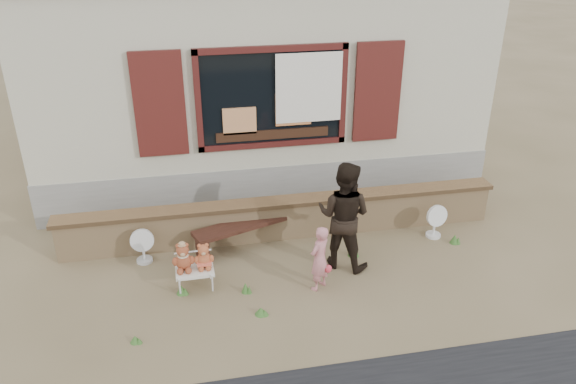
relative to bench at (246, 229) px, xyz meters
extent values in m
plane|color=brown|center=(0.64, -0.80, -0.32)|extent=(80.00, 80.00, 0.00)
cube|color=#A6A086|center=(0.64, 3.70, 2.08)|extent=(8.00, 5.00, 3.20)
cube|color=gray|center=(0.64, 3.70, 0.08)|extent=(8.04, 5.04, 0.80)
cube|color=black|center=(0.64, 1.17, 1.73)|extent=(2.30, 0.04, 1.50)
cube|color=#431513|center=(0.64, 1.15, 2.53)|extent=(2.50, 0.08, 0.10)
cube|color=#431513|center=(0.64, 1.15, 0.93)|extent=(2.50, 0.08, 0.10)
cube|color=#431513|center=(-0.56, 1.15, 1.73)|extent=(0.10, 0.08, 1.70)
cube|color=#431513|center=(1.84, 1.15, 1.73)|extent=(0.10, 0.08, 1.70)
cube|color=#3E1711|center=(-1.16, 1.14, 1.73)|extent=(0.80, 0.07, 1.70)
cube|color=#3E1711|center=(2.44, 1.14, 1.73)|extent=(0.80, 0.07, 1.70)
cube|color=white|center=(1.24, 1.10, 1.88)|extent=(1.10, 0.02, 1.15)
cube|color=black|center=(0.64, 1.14, 1.11)|extent=(1.90, 0.06, 0.16)
cube|color=tan|center=(0.09, 1.14, 1.38)|extent=(0.55, 0.06, 0.45)
cube|color=#E08447|center=(0.99, 1.14, 1.53)|extent=(0.60, 0.06, 0.55)
cube|color=tan|center=(0.64, 0.20, -0.02)|extent=(7.00, 0.30, 0.60)
cube|color=brown|center=(0.64, 0.20, 0.31)|extent=(7.10, 0.36, 0.07)
cube|color=black|center=(0.00, 0.00, 0.09)|extent=(1.71, 0.90, 0.06)
cube|color=black|center=(-0.70, -0.25, -0.14)|extent=(0.21, 0.33, 0.36)
cube|color=black|center=(0.70, 0.25, -0.14)|extent=(0.21, 0.33, 0.36)
cube|color=silver|center=(-0.84, -0.94, -0.01)|extent=(0.54, 0.48, 0.04)
cylinder|color=silver|center=(-1.06, -1.14, -0.17)|extent=(0.02, 0.02, 0.28)
cylinder|color=silver|center=(-0.61, -1.13, -0.17)|extent=(0.02, 0.02, 0.28)
cylinder|color=silver|center=(-1.06, -0.74, -0.17)|extent=(0.02, 0.02, 0.28)
cylinder|color=silver|center=(-0.62, -0.73, -0.17)|extent=(0.02, 0.02, 0.28)
imported|color=#D37E84|center=(0.87, -1.29, 0.17)|extent=(0.42, 0.41, 0.98)
imported|color=black|center=(1.35, -0.77, 0.52)|extent=(1.02, 0.98, 1.66)
cylinder|color=silver|center=(-1.57, -0.14, -0.29)|extent=(0.24, 0.24, 0.04)
cylinder|color=silver|center=(-1.57, -0.14, -0.14)|extent=(0.04, 0.04, 0.31)
cylinder|color=silver|center=(-1.57, -0.14, 0.08)|extent=(0.36, 0.13, 0.35)
cylinder|color=silver|center=(3.05, -0.29, -0.29)|extent=(0.24, 0.24, 0.04)
cylinder|color=silver|center=(3.05, -0.29, -0.14)|extent=(0.04, 0.04, 0.31)
cylinder|color=silver|center=(3.05, -0.29, 0.08)|extent=(0.37, 0.17, 0.36)
cone|color=#3A6629|center=(-0.02, -1.72, -0.26)|extent=(0.16, 0.16, 0.11)
cone|color=#3A6629|center=(-1.04, -1.07, -0.25)|extent=(0.14, 0.14, 0.14)
cone|color=#3A6629|center=(3.29, -0.55, -0.24)|extent=(0.14, 0.14, 0.16)
cone|color=#3A6629|center=(-1.63, -1.96, -0.27)|extent=(0.13, 0.13, 0.10)
cone|color=#3A6629|center=(1.58, -0.59, -0.25)|extent=(0.15, 0.15, 0.14)
cone|color=#3A6629|center=(-0.16, -1.21, -0.24)|extent=(0.12, 0.12, 0.16)
camera|label=1|loc=(-0.80, -7.60, 4.45)|focal=35.00mm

